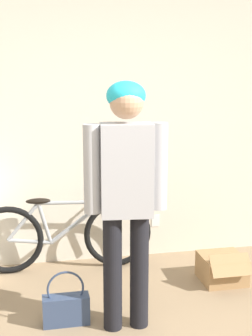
% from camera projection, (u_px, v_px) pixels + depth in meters
% --- Properties ---
extents(wall_back, '(8.00, 0.07, 2.60)m').
position_uv_depth(wall_back, '(99.00, 127.00, 4.38)').
color(wall_back, beige).
rests_on(wall_back, ground_plane).
extents(person, '(0.58, 0.26, 1.75)m').
position_uv_depth(person, '(126.00, 183.00, 3.17)').
color(person, black).
rests_on(person, ground_plane).
extents(bicycle, '(1.64, 0.46, 0.71)m').
position_uv_depth(bicycle, '(64.00, 235.00, 4.29)').
color(bicycle, black).
rests_on(bicycle, ground_plane).
extents(handbag, '(0.34, 0.12, 0.41)m').
position_uv_depth(handbag, '(66.00, 308.00, 3.40)').
color(handbag, '#334260').
rests_on(handbag, ground_plane).
extents(cardboard_box, '(0.37, 0.42, 0.30)m').
position_uv_depth(cardboard_box, '(222.00, 268.00, 4.10)').
color(cardboard_box, '#A87F51').
rests_on(cardboard_box, ground_plane).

